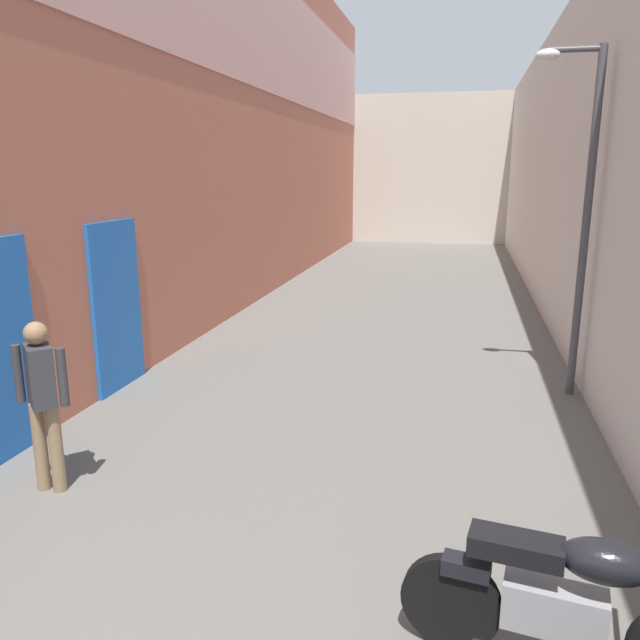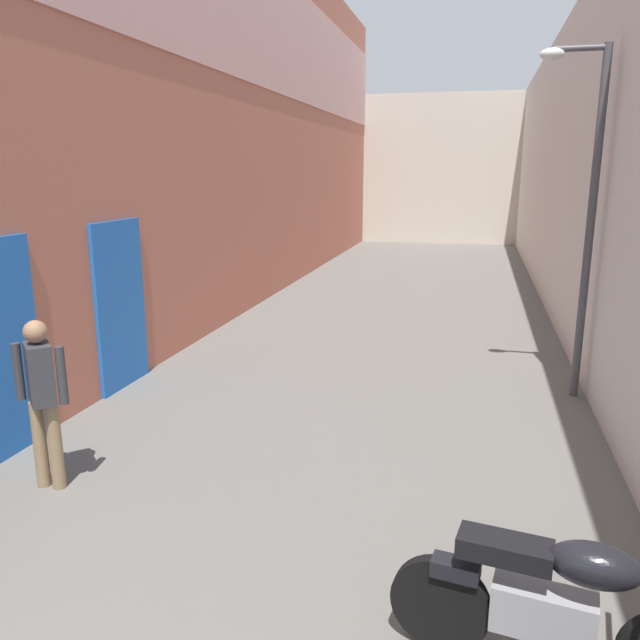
# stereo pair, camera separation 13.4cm
# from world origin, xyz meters

# --- Properties ---
(ground_plane) EXTENTS (41.77, 41.77, 0.00)m
(ground_plane) POSITION_xyz_m (0.00, 10.88, 0.00)
(ground_plane) COLOR #66635E
(building_left) EXTENTS (0.45, 25.77, 8.02)m
(building_left) POSITION_xyz_m (-3.18, 12.83, 4.05)
(building_left) COLOR #B76651
(building_left) RESTS_ON ground
(building_right) EXTENTS (0.45, 25.77, 5.70)m
(building_right) POSITION_xyz_m (3.19, 12.88, 2.85)
(building_right) COLOR beige
(building_right) RESTS_ON ground
(building_far_end) EXTENTS (8.97, 2.00, 5.67)m
(building_far_end) POSITION_xyz_m (0.00, 26.77, 2.83)
(building_far_end) COLOR beige
(building_far_end) RESTS_ON ground
(motorcycle_fourth) EXTENTS (1.84, 0.58, 1.04)m
(motorcycle_fourth) POSITION_xyz_m (2.05, 3.91, 0.50)
(motorcycle_fourth) COLOR black
(motorcycle_fourth) RESTS_ON ground
(pedestrian_further_down) EXTENTS (0.52, 0.38, 1.57)m
(pedestrian_further_down) POSITION_xyz_m (-2.14, 5.15, 0.92)
(pedestrian_further_down) COLOR #8C7251
(pedestrian_further_down) RESTS_ON ground
(street_lamp) EXTENTS (0.79, 0.18, 4.23)m
(street_lamp) POSITION_xyz_m (2.74, 8.85, 2.50)
(street_lamp) COLOR #47474C
(street_lamp) RESTS_ON ground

